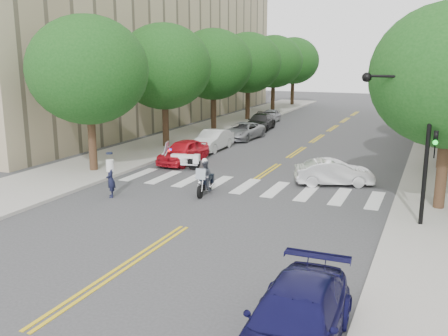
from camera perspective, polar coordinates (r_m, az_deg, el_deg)
The scene contains 22 objects.
ground at distance 19.05m, azimuth -4.57°, elevation -6.75°, with size 140.00×140.00×0.00m, color #38383A.
sidewalk_left at distance 42.35m, azimuth -2.04°, elevation 4.32°, with size 5.00×60.00×0.15m, color #9E9991.
tree_l_0 at distance 27.84m, azimuth -15.28°, elevation 10.73°, with size 6.40×6.40×8.45m.
tree_l_1 at distance 34.47m, azimuth -6.86°, elevation 11.42°, with size 6.40×6.40×8.45m.
tree_l_2 at distance 41.58m, azimuth -1.21°, elevation 11.75°, with size 6.40×6.40×8.45m.
tree_l_3 at distance 48.97m, azimuth 2.76°, elevation 11.91°, with size 6.40×6.40×8.45m.
tree_l_4 at distance 56.53m, azimuth 5.69°, elevation 12.00°, with size 6.40×6.40×8.45m.
tree_l_5 at distance 64.19m, azimuth 7.93°, elevation 12.04°, with size 6.40×6.40×8.45m.
tree_r_3 at distance 45.82m, azimuth 24.22°, elevation 10.75°, with size 6.40×6.40×8.45m.
tree_r_4 at distance 53.82m, azimuth 24.17°, elevation 10.91°, with size 6.40×6.40×8.45m.
tree_r_5 at distance 61.82m, azimuth 24.14°, elevation 11.03°, with size 6.40×6.40×8.45m.
traffic_signal_pole at distance 19.51m, azimuth 20.97°, elevation 4.18°, with size 2.82×0.42×6.00m.
motorcycle_police at distance 23.28m, azimuth -2.18°, elevation -1.12°, with size 0.78×2.09×1.70m.
motorcycle_parked at distance 28.24m, azimuth -4.73°, elevation 0.92°, with size 2.42×0.94×1.58m.
officer_standing at distance 23.25m, azimuth -12.83°, elevation -1.26°, with size 0.61×0.40×1.67m, color #161933.
convertible at distance 25.40m, azimuth 12.46°, elevation -0.51°, with size 1.34×3.86×1.27m, color white.
sedan_blue at distance 11.45m, azimuth 8.11°, elevation -16.95°, with size 2.02×4.98×1.44m, color #100F3F.
parked_car_a at distance 29.86m, azimuth -4.66°, elevation 1.88°, with size 1.66×4.14×1.41m, color red.
parked_car_b at distance 33.85m, azimuth -1.29°, elevation 3.20°, with size 1.46×4.18×1.38m, color silver.
parked_car_c at distance 38.31m, azimuth 2.18°, elevation 4.24°, with size 2.09×4.53×1.26m, color gray.
parked_car_d at distance 43.06m, azimuth 4.17°, elevation 5.26°, with size 1.93×4.75×1.38m, color black.
parked_car_e at distance 48.01m, azimuth 5.30°, elevation 5.96°, with size 1.49×3.71×1.26m, color #97989D.
Camera 1 is at (8.48, -15.82, 6.40)m, focal length 40.00 mm.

